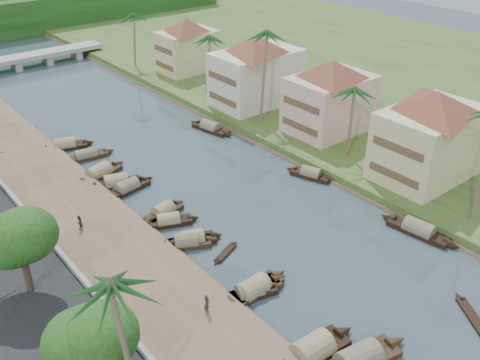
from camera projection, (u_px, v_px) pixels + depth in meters
ground at (293, 234)px, 53.93m from camera, size 220.00×220.00×0.00m
left_bank at (61, 202)px, 58.50m from camera, size 10.00×180.00×0.80m
right_bank at (292, 122)px, 77.62m from camera, size 16.00×180.00×1.20m
retaining_wall at (21, 208)px, 55.73m from camera, size 0.40×180.00×1.10m
far_right_fill at (438, 72)px, 97.95m from camera, size 60.00×220.00×1.15m
bridge at (31, 58)px, 101.88m from camera, size 28.00×4.00×2.40m
building_near at (431, 134)px, 59.88m from camera, size 14.85×14.85×10.20m
building_mid at (330, 95)px, 71.39m from camera, size 14.11×14.11×9.70m
building_far at (257, 70)px, 80.21m from camera, size 15.59×15.59×10.20m
building_distant at (188, 44)px, 94.56m from camera, size 12.62×12.62×9.20m
sampan_1 at (312, 351)px, 39.97m from camera, size 8.76×2.50×2.54m
sampan_2 at (253, 290)px, 45.98m from camera, size 8.24×2.18×2.16m
sampan_3 at (250, 293)px, 45.64m from camera, size 6.80×3.05×1.85m
sampan_4 at (252, 291)px, 45.89m from camera, size 7.63×2.18×2.15m
sampan_5 at (193, 240)px, 52.37m from camera, size 6.49×3.53×2.05m
sampan_6 at (186, 242)px, 52.02m from camera, size 6.59×4.50×2.02m
sampan_7 at (168, 221)px, 55.25m from camera, size 6.71×3.91×1.84m
sampan_8 at (164, 212)px, 56.80m from camera, size 6.53×2.95×2.01m
sampan_9 at (127, 188)px, 61.21m from camera, size 7.87×2.70×1.99m
sampan_10 at (99, 174)px, 64.23m from camera, size 8.38×3.97×2.26m
sampan_11 at (116, 183)px, 62.23m from camera, size 8.00×4.16×2.25m
sampan_12 at (86, 156)px, 68.36m from camera, size 7.88×2.40×1.89m
sampan_13 at (65, 146)px, 71.01m from camera, size 7.91×4.00×2.15m
sampan_14 at (419, 230)px, 53.83m from camera, size 2.76×9.00×2.15m
sampan_15 at (311, 174)px, 64.09m from camera, size 3.62×6.88×1.88m
sampan_16 at (211, 128)px, 76.11m from camera, size 3.12×8.36×2.03m
canoe_0 at (473, 319)px, 43.40m from camera, size 4.30×5.95×0.87m
canoe_1 at (226, 253)px, 51.04m from camera, size 4.25×2.28×0.70m
canoe_2 at (111, 186)px, 62.33m from camera, size 5.24×1.54×0.75m
palm_1 at (354, 90)px, 62.68m from camera, size 3.20×3.20×10.23m
palm_2 at (263, 35)px, 70.63m from camera, size 3.20×3.20×14.04m
palm_3 at (206, 39)px, 82.84m from camera, size 3.20×3.20×10.30m
palm_4 at (120, 284)px, 28.92m from camera, size 3.20×3.20×12.55m
palm_7 at (131, 16)px, 95.06m from camera, size 3.20×3.20×10.70m
tree_1 at (91, 339)px, 33.66m from camera, size 5.08×5.08×6.71m
tree_2 at (18, 238)px, 42.11m from camera, size 5.26×5.26×7.42m
tree_6 at (269, 59)px, 84.81m from camera, size 4.30×4.30×7.10m
person_near at (207, 304)px, 42.64m from camera, size 0.77×0.73×1.77m
person_far at (79, 222)px, 53.03m from camera, size 0.94×0.88×1.53m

